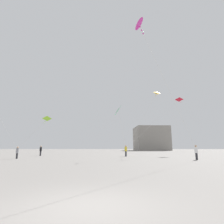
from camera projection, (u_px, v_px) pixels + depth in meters
ground_plane at (85, 208)px, 4.48m from camera, size 300.00×300.00×0.00m
person_in_white at (196, 152)px, 21.84m from camera, size 0.39×0.39×1.77m
person_in_black at (41, 150)px, 31.77m from camera, size 0.39×0.39×1.78m
person_in_grey at (17, 152)px, 23.75m from camera, size 0.35×0.35×1.59m
person_in_yellow at (126, 150)px, 29.89m from camera, size 0.40×0.40×1.85m
kite_magenta_diamond at (141, 28)px, 12.71m from camera, size 8.48×12.06×9.15m
kite_emerald_delta at (118, 110)px, 23.98m from camera, size 1.74×8.10×5.65m
kite_lime_delta at (46, 119)px, 26.22m from camera, size 3.55×2.08×4.62m
kite_crimson_delta at (178, 101)px, 40.60m from camera, size 13.58×9.93×11.28m
kite_amber_delta at (156, 94)px, 33.70m from camera, size 6.80×2.56×10.65m
building_left_hall at (151, 139)px, 87.18m from camera, size 16.04×17.01×11.27m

